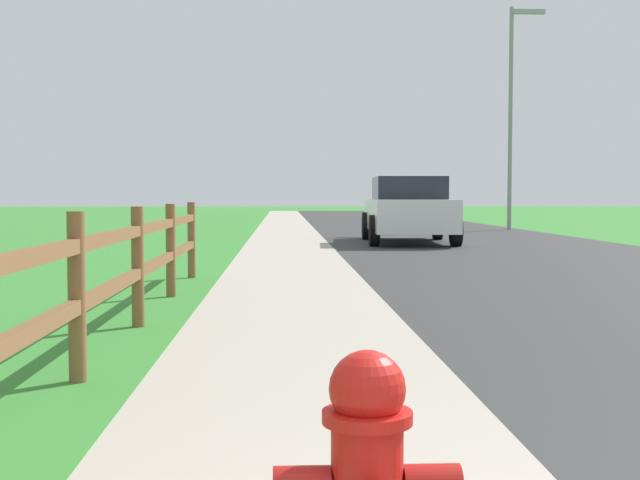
% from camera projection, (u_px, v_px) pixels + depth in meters
% --- Properties ---
extents(ground_plane, '(120.00, 120.00, 0.00)m').
position_uv_depth(ground_plane, '(318.00, 232.00, 26.27)').
color(ground_plane, '#378430').
extents(road_asphalt, '(7.00, 66.00, 0.01)m').
position_uv_depth(road_asphalt, '(418.00, 229.00, 28.43)').
color(road_asphalt, '#333333').
rests_on(road_asphalt, ground).
extents(curb_concrete, '(6.00, 66.00, 0.01)m').
position_uv_depth(curb_concrete, '(226.00, 230.00, 28.13)').
color(curb_concrete, '#B0A494').
rests_on(curb_concrete, ground).
extents(grass_verge, '(5.00, 66.00, 0.00)m').
position_uv_depth(grass_verge, '(182.00, 230.00, 28.07)').
color(grass_verge, '#378430').
rests_on(grass_verge, ground).
extents(rail_fence, '(0.11, 10.98, 1.07)m').
position_uv_depth(rail_fence, '(112.00, 268.00, 6.23)').
color(rail_fence, brown).
rests_on(rail_fence, ground).
extents(parked_suv_white, '(2.22, 4.70, 1.61)m').
position_uv_depth(parked_suv_white, '(408.00, 210.00, 20.37)').
color(parked_suv_white, white).
rests_on(parked_suv_white, ground).
extents(street_lamp, '(1.17, 0.20, 7.37)m').
position_uv_depth(street_lamp, '(514.00, 100.00, 27.69)').
color(street_lamp, gray).
rests_on(street_lamp, ground).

